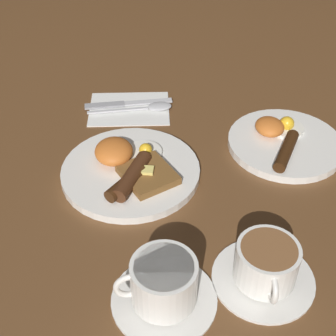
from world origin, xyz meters
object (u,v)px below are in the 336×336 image
breakfast_plate_near (130,169)px  spoon (151,107)px  knife (124,104)px  teacup_far (266,267)px  breakfast_plate_far (284,141)px  teacup_near (163,286)px

breakfast_plate_near → spoon: 0.21m
spoon → knife: bearing=157.5°
teacup_far → spoon: 0.48m
breakfast_plate_far → spoon: 0.29m
teacup_far → knife: size_ratio=0.77×
breakfast_plate_near → teacup_far: size_ratio=1.69×
breakfast_plate_far → teacup_far: (0.30, -0.13, 0.02)m
breakfast_plate_near → knife: 0.23m
teacup_far → knife: (-0.49, -0.16, -0.02)m
breakfast_plate_far → spoon: size_ratio=1.22×
knife → breakfast_plate_far: bearing=-32.0°
knife → teacup_near: bearing=-87.7°
teacup_near → teacup_far: bearing=94.7°
breakfast_plate_far → teacup_near: size_ratio=1.51×
teacup_far → teacup_near: bearing=-85.3°
breakfast_plate_near → knife: breakfast_plate_near is taller
breakfast_plate_near → breakfast_plate_far: (-0.04, 0.30, -0.00)m
breakfast_plate_near → teacup_near: (0.27, 0.02, 0.02)m
knife → spoon: size_ratio=1.05×
breakfast_plate_near → knife: size_ratio=1.31×
breakfast_plate_near → teacup_near: teacup_near is taller
breakfast_plate_far → teacup_far: size_ratio=1.50×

